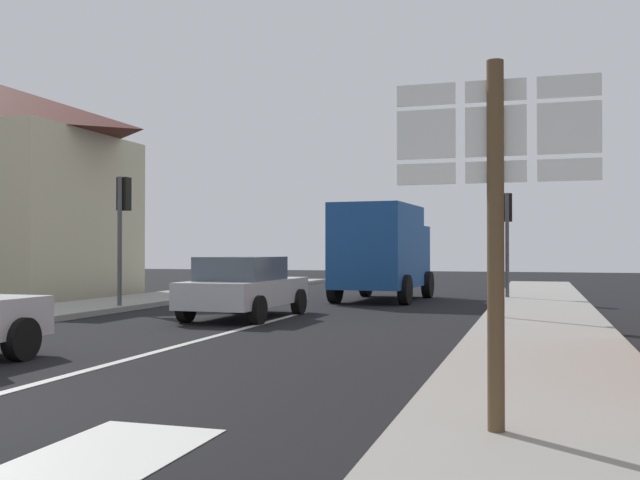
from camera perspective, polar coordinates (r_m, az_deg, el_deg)
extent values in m
plane|color=black|center=(17.03, -3.38, -6.29)|extent=(80.00, 80.00, 0.00)
cube|color=gray|center=(14.01, 17.18, -7.15)|extent=(2.63, 44.00, 0.14)
cube|color=gray|center=(18.29, -23.49, -5.62)|extent=(2.63, 44.00, 0.14)
cube|color=silver|center=(13.37, -9.34, -7.76)|extent=(0.16, 12.00, 0.01)
cube|color=silver|center=(6.14, -17.10, -16.10)|extent=(1.20, 2.20, 0.01)
cube|color=beige|center=(27.34, -23.85, 1.67)|extent=(7.53, 6.37, 5.54)
pyramid|color=#4C231E|center=(27.74, -23.81, 9.28)|extent=(7.91, 6.69, 1.82)
cube|color=beige|center=(30.32, -19.21, -3.17)|extent=(4.52, 1.20, 0.70)
cylinder|color=black|center=(11.59, -22.43, -7.23)|extent=(0.22, 0.64, 0.64)
cube|color=#B7BABF|center=(17.49, -5.87, -4.10)|extent=(1.83, 4.23, 0.60)
cube|color=#47515B|center=(17.24, -6.20, -2.24)|extent=(1.59, 2.13, 0.55)
cylinder|color=black|center=(19.10, -6.65, -4.72)|extent=(0.23, 0.64, 0.64)
cylinder|color=black|center=(18.44, -1.68, -4.87)|extent=(0.23, 0.64, 0.64)
cylinder|color=black|center=(16.68, -10.51, -5.29)|extent=(0.23, 0.64, 0.64)
cylinder|color=black|center=(15.93, -4.93, -5.51)|extent=(0.23, 0.64, 0.64)
cube|color=#19478C|center=(22.88, 4.56, -0.49)|extent=(2.39, 3.81, 2.60)
cube|color=#19478C|center=(25.30, 6.05, -1.20)|extent=(2.16, 1.41, 2.00)
cube|color=#47515B|center=(25.35, 6.07, 0.61)|extent=(1.76, 0.19, 0.70)
cylinder|color=black|center=(25.56, 3.62, -3.44)|extent=(0.33, 0.91, 0.90)
cylinder|color=black|center=(25.04, 8.47, -3.49)|extent=(0.33, 0.91, 0.90)
cylinder|color=black|center=(22.32, 1.19, -3.83)|extent=(0.33, 0.91, 0.90)
cylinder|color=black|center=(21.72, 6.71, -3.91)|extent=(0.33, 0.91, 0.90)
cylinder|color=brown|center=(6.14, 13.65, -1.05)|extent=(0.14, 0.14, 3.20)
cube|color=white|center=(6.39, 8.34, 11.23)|extent=(0.50, 0.03, 0.18)
cube|color=black|center=(6.41, 8.36, 11.20)|extent=(0.43, 0.01, 0.13)
cube|color=white|center=(6.33, 8.34, 8.22)|extent=(0.50, 0.03, 0.42)
cube|color=black|center=(6.35, 8.37, 8.19)|extent=(0.43, 0.01, 0.32)
cube|color=white|center=(6.28, 8.35, 5.16)|extent=(0.50, 0.03, 0.18)
cube|color=black|center=(6.30, 8.37, 5.14)|extent=(0.43, 0.01, 0.13)
cube|color=white|center=(6.33, 13.64, 11.35)|extent=(0.50, 0.03, 0.18)
cube|color=black|center=(6.35, 13.65, 11.32)|extent=(0.43, 0.01, 0.13)
cube|color=white|center=(6.27, 13.65, 8.32)|extent=(0.50, 0.03, 0.42)
cube|color=black|center=(6.29, 13.66, 8.29)|extent=(0.43, 0.01, 0.32)
cube|color=white|center=(6.23, 13.66, 5.22)|extent=(0.50, 0.03, 0.18)
cube|color=black|center=(6.24, 13.67, 5.21)|extent=(0.43, 0.01, 0.13)
cube|color=white|center=(6.33, 18.99, 11.38)|extent=(0.50, 0.03, 0.18)
cube|color=black|center=(6.35, 18.99, 11.35)|extent=(0.43, 0.01, 0.13)
cube|color=white|center=(6.27, 19.01, 8.34)|extent=(0.50, 0.03, 0.42)
cube|color=black|center=(6.29, 19.00, 8.31)|extent=(0.43, 0.01, 0.32)
cube|color=white|center=(6.22, 19.02, 5.25)|extent=(0.50, 0.03, 0.18)
cube|color=black|center=(6.24, 19.01, 5.23)|extent=(0.43, 0.01, 0.13)
cylinder|color=#47474C|center=(16.64, 13.58, 0.13)|extent=(0.12, 0.12, 3.78)
cube|color=black|center=(16.92, 13.60, 5.00)|extent=(0.30, 0.28, 0.90)
sphere|color=red|center=(17.09, 13.62, 5.85)|extent=(0.18, 0.18, 0.18)
sphere|color=#3C2303|center=(17.06, 13.62, 4.92)|extent=(0.18, 0.18, 0.18)
sphere|color=black|center=(17.03, 13.63, 3.98)|extent=(0.18, 0.18, 0.18)
cylinder|color=#47474C|center=(23.66, 14.51, -0.56)|extent=(0.12, 0.12, 3.44)
cube|color=black|center=(23.90, 14.52, 2.49)|extent=(0.30, 0.28, 0.90)
sphere|color=red|center=(24.06, 14.53, 3.11)|extent=(0.18, 0.18, 0.18)
sphere|color=#3C2303|center=(24.04, 14.53, 2.44)|extent=(0.18, 0.18, 0.18)
sphere|color=black|center=(24.03, 14.54, 1.78)|extent=(0.18, 0.18, 0.18)
cylinder|color=#47474C|center=(20.15, -15.49, -0.28)|extent=(0.12, 0.12, 3.60)
cube|color=black|center=(20.38, -15.17, 3.52)|extent=(0.30, 0.28, 0.90)
sphere|color=red|center=(20.52, -14.96, 4.24)|extent=(0.18, 0.18, 0.18)
sphere|color=#3C2303|center=(20.49, -14.97, 3.46)|extent=(0.18, 0.18, 0.18)
sphere|color=black|center=(20.47, -14.97, 2.68)|extent=(0.18, 0.18, 0.18)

